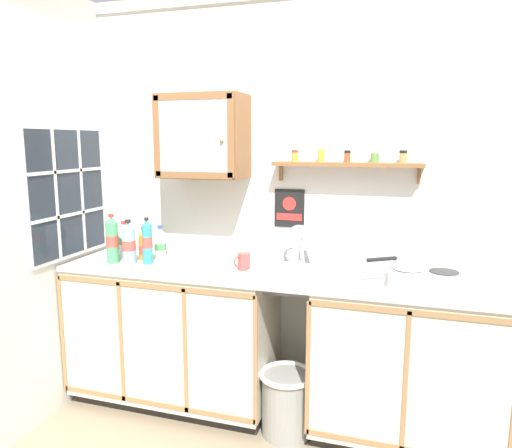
{
  "coord_description": "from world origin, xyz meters",
  "views": [
    {
      "loc": [
        0.76,
        -2.42,
        1.74
      ],
      "look_at": [
        -0.13,
        0.43,
        1.23
      ],
      "focal_mm": 33.73,
      "sensor_mm": 36.0,
      "label": 1
    }
  ],
  "objects_px": {
    "wall_cabinet": "(203,136)",
    "bottle_water_clear_3": "(124,240)",
    "hot_plate_stove": "(426,278)",
    "trash_bin": "(287,401)",
    "saucepan": "(408,261)",
    "bottle_juice_amber_0": "(144,246)",
    "bottle_detergent_teal_2": "(147,242)",
    "mug": "(243,261)",
    "bottle_soda_green_4": "(112,240)",
    "sink": "(297,274)",
    "bottle_opaque_white_5": "(160,243)",
    "warning_sign": "(289,209)",
    "bottle_water_blue_1": "(129,244)"
  },
  "relations": [
    {
      "from": "hot_plate_stove",
      "to": "bottle_detergent_teal_2",
      "type": "distance_m",
      "value": 1.7
    },
    {
      "from": "trash_bin",
      "to": "bottle_juice_amber_0",
      "type": "bearing_deg",
      "value": 170.16
    },
    {
      "from": "bottle_water_blue_1",
      "to": "bottle_soda_green_4",
      "type": "relative_size",
      "value": 0.9
    },
    {
      "from": "bottle_water_blue_1",
      "to": "warning_sign",
      "type": "relative_size",
      "value": 1.16
    },
    {
      "from": "saucepan",
      "to": "bottle_juice_amber_0",
      "type": "bearing_deg",
      "value": 179.19
    },
    {
      "from": "sink",
      "to": "bottle_water_clear_3",
      "type": "bearing_deg",
      "value": 178.35
    },
    {
      "from": "mug",
      "to": "trash_bin",
      "type": "height_order",
      "value": "mug"
    },
    {
      "from": "bottle_water_clear_3",
      "to": "bottle_soda_green_4",
      "type": "relative_size",
      "value": 0.76
    },
    {
      "from": "hot_plate_stove",
      "to": "trash_bin",
      "type": "height_order",
      "value": "hot_plate_stove"
    },
    {
      "from": "bottle_detergent_teal_2",
      "to": "warning_sign",
      "type": "height_order",
      "value": "warning_sign"
    },
    {
      "from": "wall_cabinet",
      "to": "trash_bin",
      "type": "xyz_separation_m",
      "value": [
        0.63,
        -0.28,
        -1.57
      ]
    },
    {
      "from": "hot_plate_stove",
      "to": "trash_bin",
      "type": "xyz_separation_m",
      "value": [
        -0.75,
        -0.14,
        -0.79
      ]
    },
    {
      "from": "bottle_juice_amber_0",
      "to": "bottle_detergent_teal_2",
      "type": "height_order",
      "value": "bottle_detergent_teal_2"
    },
    {
      "from": "sink",
      "to": "saucepan",
      "type": "height_order",
      "value": "sink"
    },
    {
      "from": "saucepan",
      "to": "trash_bin",
      "type": "relative_size",
      "value": 0.79
    },
    {
      "from": "saucepan",
      "to": "trash_bin",
      "type": "distance_m",
      "value": 1.1
    },
    {
      "from": "sink",
      "to": "bottle_detergent_teal_2",
      "type": "distance_m",
      "value": 0.98
    },
    {
      "from": "saucepan",
      "to": "bottle_water_clear_3",
      "type": "relative_size",
      "value": 1.26
    },
    {
      "from": "bottle_opaque_white_5",
      "to": "bottle_soda_green_4",
      "type": "bearing_deg",
      "value": -135.22
    },
    {
      "from": "saucepan",
      "to": "warning_sign",
      "type": "distance_m",
      "value": 0.83
    },
    {
      "from": "bottle_water_clear_3",
      "to": "bottle_opaque_white_5",
      "type": "height_order",
      "value": "bottle_water_clear_3"
    },
    {
      "from": "saucepan",
      "to": "bottle_opaque_white_5",
      "type": "distance_m",
      "value": 1.61
    },
    {
      "from": "sink",
      "to": "bottle_opaque_white_5",
      "type": "xyz_separation_m",
      "value": [
        -0.97,
        0.08,
        0.11
      ]
    },
    {
      "from": "bottle_juice_amber_0",
      "to": "bottle_opaque_white_5",
      "type": "distance_m",
      "value": 0.11
    },
    {
      "from": "bottle_water_blue_1",
      "to": "bottle_detergent_teal_2",
      "type": "distance_m",
      "value": 0.12
    },
    {
      "from": "sink",
      "to": "wall_cabinet",
      "type": "height_order",
      "value": "wall_cabinet"
    },
    {
      "from": "bottle_water_clear_3",
      "to": "bottle_soda_green_4",
      "type": "xyz_separation_m",
      "value": [
        0.02,
        -0.18,
        0.04
      ]
    },
    {
      "from": "sink",
      "to": "bottle_opaque_white_5",
      "type": "distance_m",
      "value": 0.98
    },
    {
      "from": "bottle_water_clear_3",
      "to": "warning_sign",
      "type": "bearing_deg",
      "value": 10.91
    },
    {
      "from": "saucepan",
      "to": "wall_cabinet",
      "type": "bearing_deg",
      "value": 174.32
    },
    {
      "from": "bottle_detergent_teal_2",
      "to": "mug",
      "type": "relative_size",
      "value": 2.78
    },
    {
      "from": "sink",
      "to": "bottle_detergent_teal_2",
      "type": "relative_size",
      "value": 1.86
    },
    {
      "from": "bottle_detergent_teal_2",
      "to": "sink",
      "type": "bearing_deg",
      "value": 5.79
    },
    {
      "from": "bottle_water_blue_1",
      "to": "wall_cabinet",
      "type": "height_order",
      "value": "wall_cabinet"
    },
    {
      "from": "hot_plate_stove",
      "to": "bottle_juice_amber_0",
      "type": "bearing_deg",
      "value": 178.68
    },
    {
      "from": "bottle_soda_green_4",
      "to": "bottle_opaque_white_5",
      "type": "bearing_deg",
      "value": 44.78
    },
    {
      "from": "bottle_juice_amber_0",
      "to": "bottle_water_clear_3",
      "type": "relative_size",
      "value": 0.9
    },
    {
      "from": "sink",
      "to": "mug",
      "type": "distance_m",
      "value": 0.33
    },
    {
      "from": "bottle_detergent_teal_2",
      "to": "bottle_water_clear_3",
      "type": "bearing_deg",
      "value": 152.44
    },
    {
      "from": "mug",
      "to": "bottle_juice_amber_0",
      "type": "bearing_deg",
      "value": 176.3
    },
    {
      "from": "bottle_detergent_teal_2",
      "to": "wall_cabinet",
      "type": "bearing_deg",
      "value": 31.14
    },
    {
      "from": "bottle_soda_green_4",
      "to": "warning_sign",
      "type": "height_order",
      "value": "warning_sign"
    },
    {
      "from": "saucepan",
      "to": "bottle_juice_amber_0",
      "type": "xyz_separation_m",
      "value": [
        -1.68,
        0.02,
        -0.03
      ]
    },
    {
      "from": "sink",
      "to": "bottle_detergent_teal_2",
      "type": "xyz_separation_m",
      "value": [
        -0.96,
        -0.1,
        0.16
      ]
    },
    {
      "from": "saucepan",
      "to": "trash_bin",
      "type": "xyz_separation_m",
      "value": [
        -0.65,
        -0.16,
        -0.88
      ]
    },
    {
      "from": "hot_plate_stove",
      "to": "bottle_opaque_white_5",
      "type": "xyz_separation_m",
      "value": [
        -1.7,
        0.13,
        0.06
      ]
    },
    {
      "from": "sink",
      "to": "bottle_soda_green_4",
      "type": "xyz_separation_m",
      "value": [
        -1.19,
        -0.14,
        0.17
      ]
    },
    {
      "from": "wall_cabinet",
      "to": "bottle_water_clear_3",
      "type": "bearing_deg",
      "value": -174.0
    },
    {
      "from": "bottle_water_clear_3",
      "to": "wall_cabinet",
      "type": "xyz_separation_m",
      "value": [
        0.57,
        0.06,
        0.7
      ]
    },
    {
      "from": "saucepan",
      "to": "bottle_soda_green_4",
      "type": "xyz_separation_m",
      "value": [
        -1.83,
        -0.11,
        0.03
      ]
    }
  ]
}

